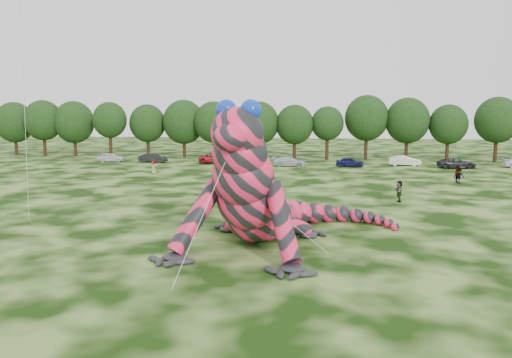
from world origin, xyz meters
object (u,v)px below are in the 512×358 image
object	(u,v)px
car_5	(405,161)
car_0	(111,157)
tree_5	(184,129)
car_4	(350,162)
inflatable_gecko	(261,171)
spectator_3	(457,174)
tree_9	(327,133)
tree_2	(74,129)
tree_12	(448,133)
spectator_2	(459,176)
tree_1	(44,128)
tree_7	(259,130)
car_3	(290,162)
spectator_1	(269,185)
tree_6	(214,130)
tree_13	(497,130)
tree_8	(295,132)
car_2	(216,158)
tree_10	(366,127)
spectator_5	(399,191)
tree_0	(15,129)
tree_3	(110,130)
tree_11	(407,129)
car_1	(153,158)
car_6	(457,163)
spectator_4	(154,167)
tree_4	(148,131)

from	to	relation	value
car_5	car_0	bearing A→B (deg)	96.48
tree_5	car_4	bearing A→B (deg)	-21.59
inflatable_gecko	spectator_3	bearing A→B (deg)	65.55
tree_9	car_0	bearing A→B (deg)	-167.34
tree_9	car_5	bearing A→B (deg)	-33.60
tree_2	tree_12	xyz separation A→B (m)	(63.03, -1.02, -0.34)
tree_2	spectator_2	xyz separation A→B (m)	(58.17, -26.44, -3.95)
tree_2	spectator_3	size ratio (longest dim) A/B	5.09
spectator_2	tree_1	bearing A→B (deg)	-21.83
tree_7	car_3	bearing A→B (deg)	-60.12
tree_9	spectator_1	bearing A→B (deg)	-100.09
tree_6	tree_13	world-z (taller)	tree_13
tree_1	tree_12	distance (m)	68.37
tree_8	car_2	xyz separation A→B (m)	(-11.57, -7.24, -3.73)
tree_1	car_3	world-z (taller)	tree_1
inflatable_gecko	tree_2	xyz separation A→B (m)	(-39.21, 52.99, 0.47)
tree_7	tree_10	xyz separation A→B (m)	(17.48, 1.77, 0.51)
car_5	spectator_1	bearing A→B (deg)	153.44
spectator_2	spectator_5	size ratio (longest dim) A/B	0.93
tree_0	tree_3	distance (m)	18.97
spectator_3	tree_7	bearing A→B (deg)	53.12
inflatable_gecko	tree_3	world-z (taller)	tree_3
tree_11	spectator_3	bearing A→B (deg)	-86.53
car_3	car_5	bearing A→B (deg)	-76.26
tree_1	tree_10	xyz separation A→B (m)	(55.75, 0.53, 0.35)
tree_1	tree_8	world-z (taller)	tree_1
car_1	car_3	distance (m)	21.57
tree_3	spectator_5	size ratio (longest dim) A/B	5.00
tree_1	spectator_1	size ratio (longest dim) A/B	5.80
tree_7	car_6	xyz separation A→B (m)	(28.97, -9.29, -4.02)
spectator_3	tree_3	bearing A→B (deg)	70.88
car_6	spectator_4	world-z (taller)	spectator_4
tree_12	tree_3	bearing A→B (deg)	-179.31
tree_3	spectator_2	bearing A→B (deg)	-25.94
inflatable_gecko	spectator_5	size ratio (longest dim) A/B	9.21
tree_5	tree_11	world-z (taller)	tree_11
tree_0	car_5	size ratio (longest dim) A/B	2.09
tree_9	car_2	xyz separation A→B (m)	(-16.85, -7.60, -3.60)
tree_7	tree_9	world-z (taller)	tree_7
tree_4	tree_9	size ratio (longest dim) A/B	1.04
spectator_4	spectator_5	bearing A→B (deg)	8.22
tree_12	tree_13	world-z (taller)	tree_13
tree_2	tree_10	distance (m)	50.42
car_0	spectator_2	distance (m)	50.86
car_6	spectator_3	bearing A→B (deg)	163.07
tree_11	car_3	xyz separation A→B (m)	(-18.20, -11.24, -4.33)
tree_7	car_6	bearing A→B (deg)	-17.78
tree_9	tree_11	distance (m)	12.77
car_5	spectator_5	world-z (taller)	spectator_5
tree_1	spectator_3	world-z (taller)	tree_1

